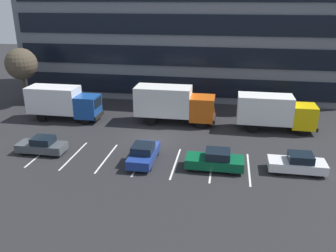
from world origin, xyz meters
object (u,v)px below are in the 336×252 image
object	(u,v)px
sedan_charcoal	(42,145)
box_truck_blue	(63,102)
sedan_navy	(144,154)
sedan_forest	(215,160)
bare_tree	(21,64)
sedan_white	(298,163)
box_truck_yellow	(275,111)
box_truck_orange	(173,103)

from	to	relation	value
sedan_charcoal	box_truck_blue	bearing A→B (deg)	103.50
box_truck_blue	sedan_navy	xyz separation A→B (m)	(10.64, -8.46, -1.24)
box_truck_blue	sedan_charcoal	distance (m)	8.57
sedan_forest	bare_tree	world-z (taller)	bare_tree
box_truck_blue	sedan_white	bearing A→B (deg)	-20.19
sedan_white	box_truck_yellow	bearing A→B (deg)	95.52
box_truck_yellow	sedan_forest	bearing A→B (deg)	-119.09
box_truck_yellow	sedan_white	xyz separation A→B (m)	(0.84, -8.67, -1.24)
bare_tree	sedan_navy	bearing A→B (deg)	-35.93
sedan_charcoal	sedan_forest	bearing A→B (deg)	-2.00
box_truck_yellow	bare_tree	xyz separation A→B (m)	(-28.02, 3.57, 2.99)
box_truck_blue	sedan_white	size ratio (longest dim) A/B	1.83
box_truck_yellow	box_truck_blue	size ratio (longest dim) A/B	0.98
bare_tree	box_truck_yellow	bearing A→B (deg)	-7.26
box_truck_yellow	sedan_white	bearing A→B (deg)	-84.48
box_truck_blue	sedan_charcoal	xyz separation A→B (m)	(1.98, -8.23, -1.30)
box_truck_orange	box_truck_blue	xyz separation A→B (m)	(-11.48, -0.95, -0.15)
box_truck_blue	sedan_forest	world-z (taller)	box_truck_blue
sedan_white	sedan_navy	xyz separation A→B (m)	(-11.54, -0.31, 0.03)
sedan_charcoal	sedan_navy	xyz separation A→B (m)	(8.67, -0.23, 0.06)
box_truck_blue	sedan_forest	bearing A→B (deg)	-28.33
sedan_forest	bare_tree	xyz separation A→B (m)	(-22.87, 12.82, 4.20)
box_truck_yellow	box_truck_orange	distance (m)	9.87
sedan_white	bare_tree	bearing A→B (deg)	157.01
sedan_charcoal	bare_tree	xyz separation A→B (m)	(-8.65, 12.32, 4.25)
box_truck_orange	sedan_forest	xyz separation A→B (m)	(4.72, -9.68, -1.39)
sedan_forest	sedan_white	bearing A→B (deg)	5.49
sedan_charcoal	sedan_navy	size ratio (longest dim) A/B	0.92
box_truck_yellow	box_truck_orange	size ratio (longest dim) A/B	0.91
sedan_forest	sedan_navy	bearing A→B (deg)	177.23
sedan_white	sedan_forest	xyz separation A→B (m)	(-5.98, -0.58, 0.03)
box_truck_orange	sedan_white	distance (m)	14.12
sedan_charcoal	sedan_forest	world-z (taller)	sedan_forest
box_truck_blue	bare_tree	world-z (taller)	bare_tree
sedan_white	sedan_charcoal	xyz separation A→B (m)	(-20.20, -0.08, -0.03)
box_truck_yellow	sedan_navy	size ratio (longest dim) A/B	1.73
box_truck_blue	sedan_white	world-z (taller)	box_truck_blue
box_truck_yellow	box_truck_blue	world-z (taller)	box_truck_blue
box_truck_blue	sedan_navy	world-z (taller)	box_truck_blue
box_truck_blue	bare_tree	xyz separation A→B (m)	(-6.68, 4.09, 2.96)
sedan_charcoal	box_truck_yellow	bearing A→B (deg)	24.32
box_truck_orange	box_truck_blue	world-z (taller)	box_truck_orange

